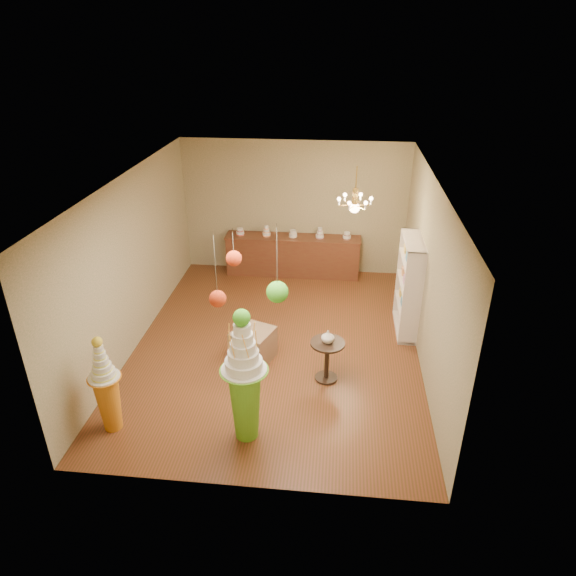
# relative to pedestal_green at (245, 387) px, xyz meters

# --- Properties ---
(floor) EXTENTS (6.50, 6.50, 0.00)m
(floor) POSITION_rel_pedestal_green_xyz_m (0.13, 2.34, -0.83)
(floor) COLOR #5C3119
(floor) RESTS_ON ground
(ceiling) EXTENTS (6.50, 6.50, 0.00)m
(ceiling) POSITION_rel_pedestal_green_xyz_m (0.13, 2.34, 2.17)
(ceiling) COLOR silver
(ceiling) RESTS_ON ground
(wall_back) EXTENTS (5.00, 0.04, 3.00)m
(wall_back) POSITION_rel_pedestal_green_xyz_m (0.13, 5.59, 0.67)
(wall_back) COLOR gray
(wall_back) RESTS_ON ground
(wall_front) EXTENTS (5.00, 0.04, 3.00)m
(wall_front) POSITION_rel_pedestal_green_xyz_m (0.13, -0.91, 0.67)
(wall_front) COLOR gray
(wall_front) RESTS_ON ground
(wall_left) EXTENTS (0.04, 6.50, 3.00)m
(wall_left) POSITION_rel_pedestal_green_xyz_m (-2.37, 2.34, 0.67)
(wall_left) COLOR gray
(wall_left) RESTS_ON ground
(wall_right) EXTENTS (0.04, 6.50, 3.00)m
(wall_right) POSITION_rel_pedestal_green_xyz_m (2.63, 2.34, 0.67)
(wall_right) COLOR gray
(wall_right) RESTS_ON ground
(pedestal_green) EXTENTS (0.65, 0.65, 2.02)m
(pedestal_green) POSITION_rel_pedestal_green_xyz_m (0.00, 0.00, 0.00)
(pedestal_green) COLOR #5EAE26
(pedestal_green) RESTS_ON floor
(pedestal_orange) EXTENTS (0.53, 0.53, 1.52)m
(pedestal_orange) POSITION_rel_pedestal_green_xyz_m (-1.93, -0.05, -0.25)
(pedestal_orange) COLOR #C67217
(pedestal_orange) RESTS_ON floor
(burlap_riser) EXTENTS (0.80, 0.80, 0.56)m
(burlap_riser) POSITION_rel_pedestal_green_xyz_m (-0.21, 1.85, -0.55)
(burlap_riser) COLOR #866849
(burlap_riser) RESTS_ON floor
(sideboard) EXTENTS (3.04, 0.54, 1.16)m
(sideboard) POSITION_rel_pedestal_green_xyz_m (0.13, 5.31, -0.35)
(sideboard) COLOR #572C1B
(sideboard) RESTS_ON floor
(shelving_unit) EXTENTS (0.33, 1.20, 1.80)m
(shelving_unit) POSITION_rel_pedestal_green_xyz_m (2.47, 3.14, 0.07)
(shelving_unit) COLOR beige
(shelving_unit) RESTS_ON floor
(round_table) EXTENTS (0.73, 0.73, 0.70)m
(round_table) POSITION_rel_pedestal_green_xyz_m (1.06, 1.41, -0.38)
(round_table) COLOR black
(round_table) RESTS_ON floor
(vase) EXTENTS (0.23, 0.23, 0.21)m
(vase) POSITION_rel_pedestal_green_xyz_m (1.06, 1.41, -0.02)
(vase) COLOR beige
(vase) RESTS_ON round_table
(pom_red_left) EXTENTS (0.22, 0.22, 1.00)m
(pom_red_left) POSITION_rel_pedestal_green_xyz_m (-0.31, 0.08, 1.28)
(pom_red_left) COLOR #413D2E
(pom_red_left) RESTS_ON ceiling
(pom_green_mid) EXTENTS (0.29, 0.29, 1.08)m
(pom_green_mid) POSITION_rel_pedestal_green_xyz_m (0.40, 0.43, 1.23)
(pom_green_mid) COLOR #413D2E
(pom_green_mid) RESTS_ON ceiling
(pom_red_right) EXTENTS (0.19, 0.19, 0.48)m
(pom_red_right) POSITION_rel_pedestal_green_xyz_m (-0.10, 0.20, 1.78)
(pom_red_right) COLOR #413D2E
(pom_red_right) RESTS_ON ceiling
(chandelier) EXTENTS (0.75, 0.75, 0.85)m
(chandelier) POSITION_rel_pedestal_green_xyz_m (1.41, 3.43, 1.47)
(chandelier) COLOR gold
(chandelier) RESTS_ON ceiling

